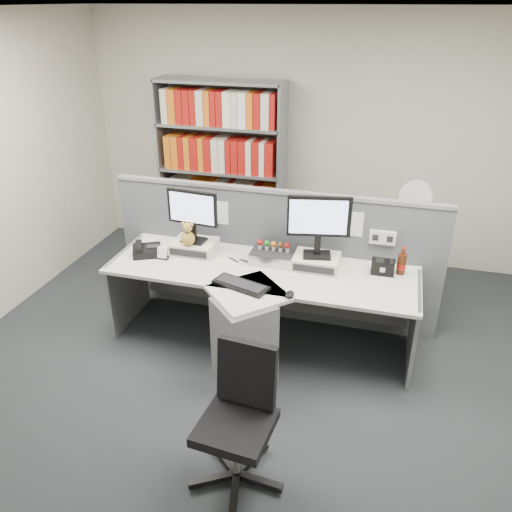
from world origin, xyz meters
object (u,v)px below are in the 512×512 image
(shelving_unit, at_px, (222,174))
(office_chair, at_px, (240,414))
(filing_cabinet, at_px, (406,263))
(desktop_pc, at_px, (274,255))
(speaker, at_px, (383,267))
(monitor_right, at_px, (319,221))
(desk, at_px, (254,309))
(keyboard, at_px, (241,285))
(monitor_left, at_px, (192,212))
(desk_phone, at_px, (146,250))
(mouse, at_px, (290,294))
(cola_bottle, at_px, (402,264))
(desk_fan, at_px, (415,200))
(desk_calendar, at_px, (163,254))

(shelving_unit, height_order, office_chair, shelving_unit)
(shelving_unit, bearing_deg, filing_cabinet, -12.07)
(desktop_pc, relative_size, speaker, 1.99)
(monitor_right, distance_m, shelving_unit, 1.99)
(desktop_pc, bearing_deg, desk, -98.42)
(desk, xyz_separation_m, keyboard, (-0.08, -0.11, 0.28))
(monitor_left, bearing_deg, desk_phone, -156.45)
(desk, xyz_separation_m, filing_cabinet, (1.20, 1.40, -0.11))
(mouse, xyz_separation_m, desk_phone, (-1.38, 0.37, 0.02))
(keyboard, distance_m, mouse, 0.41)
(monitor_right, relative_size, desk_phone, 1.67)
(monitor_right, bearing_deg, speaker, 2.46)
(speaker, relative_size, filing_cabinet, 0.27)
(keyboard, distance_m, desk_phone, 1.03)
(monitor_right, xyz_separation_m, office_chair, (-0.19, -1.59, -0.65))
(desk_phone, bearing_deg, office_chair, -47.50)
(speaker, distance_m, filing_cabinet, 1.10)
(desk_phone, xyz_separation_m, cola_bottle, (2.18, 0.23, 0.05))
(monitor_left, relative_size, desktop_pc, 1.27)
(desk, bearing_deg, keyboard, -125.63)
(desk_phone, xyz_separation_m, desk_fan, (2.25, 1.19, 0.27))
(keyboard, height_order, cola_bottle, cola_bottle)
(monitor_left, bearing_deg, filing_cabinet, 28.61)
(desk_calendar, distance_m, filing_cabinet, 2.44)
(desk_calendar, xyz_separation_m, cola_bottle, (2.00, 0.27, 0.04))
(monitor_right, relative_size, cola_bottle, 2.20)
(desk, distance_m, desk_calendar, 0.94)
(monitor_right, xyz_separation_m, speaker, (0.55, 0.02, -0.35))
(monitor_left, height_order, filing_cabinet, monitor_left)
(cola_bottle, distance_m, desk_fan, 0.98)
(monitor_left, height_order, desktop_pc, monitor_left)
(monitor_left, relative_size, desk_phone, 1.49)
(cola_bottle, bearing_deg, desk_phone, -173.88)
(shelving_unit, height_order, filing_cabinet, shelving_unit)
(desk_phone, height_order, filing_cabinet, desk_phone)
(mouse, relative_size, filing_cabinet, 0.15)
(monitor_right, relative_size, office_chair, 0.58)
(monitor_right, xyz_separation_m, keyboard, (-0.51, -0.49, -0.40))
(monitor_right, height_order, speaker, monitor_right)
(monitor_left, bearing_deg, office_chair, -60.17)
(desk_calendar, relative_size, filing_cabinet, 0.16)
(keyboard, bearing_deg, monitor_right, 43.75)
(monitor_left, bearing_deg, monitor_right, 0.01)
(desk_phone, bearing_deg, cola_bottle, 6.12)
(desktop_pc, height_order, mouse, desktop_pc)
(speaker, bearing_deg, cola_bottle, 15.57)
(monitor_left, distance_m, office_chair, 1.93)
(keyboard, xyz_separation_m, speaker, (1.06, 0.52, 0.05))
(speaker, relative_size, desk_fan, 0.35)
(monitor_right, relative_size, keyboard, 1.09)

